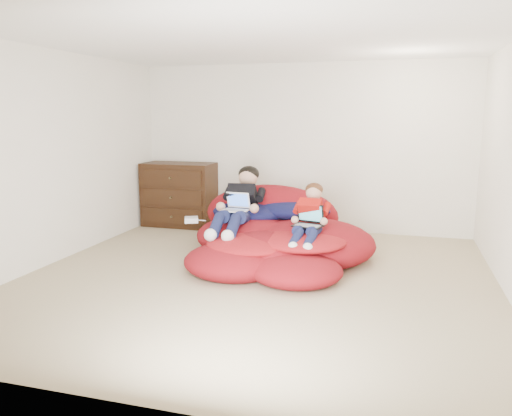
# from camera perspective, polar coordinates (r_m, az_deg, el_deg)

# --- Properties ---
(room_shell) EXTENTS (5.10, 5.10, 2.77)m
(room_shell) POSITION_cam_1_polar(r_m,az_deg,el_deg) (5.38, -0.01, -5.87)
(room_shell) COLOR tan
(room_shell) RESTS_ON ground
(dresser) EXTENTS (1.11, 0.62, 1.00)m
(dresser) POSITION_cam_1_polar(r_m,az_deg,el_deg) (8.00, -8.77, 1.54)
(dresser) COLOR black
(dresser) RESTS_ON ground
(beanbag_pile) EXTENTS (2.37, 2.39, 0.89)m
(beanbag_pile) POSITION_cam_1_polar(r_m,az_deg,el_deg) (6.19, 2.26, -3.25)
(beanbag_pile) COLOR maroon
(beanbag_pile) RESTS_ON ground
(cream_pillow) EXTENTS (0.47, 0.30, 0.30)m
(cream_pillow) POSITION_cam_1_polar(r_m,az_deg,el_deg) (7.05, 0.33, 1.43)
(cream_pillow) COLOR beige
(cream_pillow) RESTS_ON beanbag_pile
(older_boy) EXTENTS (0.41, 1.37, 0.75)m
(older_boy) POSITION_cam_1_polar(r_m,az_deg,el_deg) (6.29, -1.84, 0.87)
(older_boy) COLOR black
(older_boy) RESTS_ON beanbag_pile
(younger_boy) EXTENTS (0.32, 0.98, 0.64)m
(younger_boy) POSITION_cam_1_polar(r_m,az_deg,el_deg) (5.79, 6.20, -0.81)
(younger_boy) COLOR red
(younger_boy) RESTS_ON beanbag_pile
(laptop_white) EXTENTS (0.32, 0.30, 0.22)m
(laptop_white) POSITION_cam_1_polar(r_m,az_deg,el_deg) (6.16, -2.26, 0.25)
(laptop_white) COLOR white
(laptop_white) RESTS_ON older_boy
(laptop_black) EXTENTS (0.37, 0.35, 0.24)m
(laptop_black) POSITION_cam_1_polar(r_m,az_deg,el_deg) (5.74, 6.08, -1.38)
(laptop_black) COLOR black
(laptop_black) RESTS_ON younger_boy
(power_adapter) EXTENTS (0.22, 0.22, 0.06)m
(power_adapter) POSITION_cam_1_polar(r_m,az_deg,el_deg) (6.45, -7.40, -1.34)
(power_adapter) COLOR white
(power_adapter) RESTS_ON beanbag_pile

